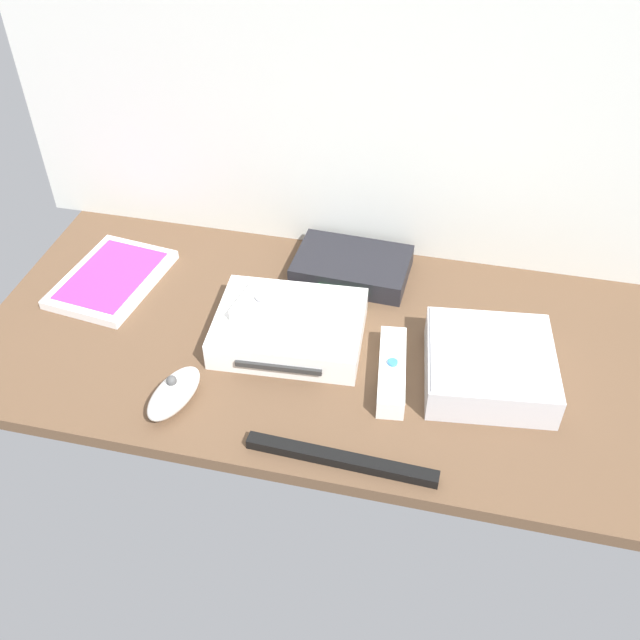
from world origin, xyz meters
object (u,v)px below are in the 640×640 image
object	(u,v)px
network_router	(352,266)
sensor_bar	(341,459)
game_console	(290,328)
remote_wand	(392,371)
game_case	(112,279)
mini_computer	(489,365)
remote_classic_pad	(287,312)
remote_nunchuk	(174,393)

from	to	relation	value
network_router	sensor_bar	size ratio (longest dim) A/B	0.77
game_console	sensor_bar	distance (cm)	23.41
remote_wand	game_case	bearing A→B (deg)	159.62
network_router	remote_wand	size ratio (longest dim) A/B	1.23
mini_computer	remote_wand	size ratio (longest dim) A/B	1.25
remote_wand	remote_classic_pad	distance (cm)	16.88
network_router	remote_nunchuk	xyz separation A→B (cm)	(-17.58, -32.50, 0.34)
mini_computer	sensor_bar	bearing A→B (deg)	-132.06
game_console	game_case	distance (cm)	31.78
game_case	mini_computer	bearing A→B (deg)	-0.49
network_router	game_console	bearing A→B (deg)	-106.66
game_case	sensor_bar	xyz separation A→B (cm)	(42.81, -26.72, -0.06)
game_console	game_case	xyz separation A→B (cm)	(-31.06, 6.53, -1.44)
mini_computer	remote_classic_pad	world-z (taller)	remote_classic_pad
remote_nunchuk	remote_classic_pad	xyz separation A→B (cm)	(11.47, 15.31, 3.37)
remote_classic_pad	remote_nunchuk	bearing A→B (deg)	-116.57
remote_classic_pad	remote_wand	bearing A→B (deg)	-5.56
remote_wand	sensor_bar	world-z (taller)	remote_wand
network_router	remote_nunchuk	size ratio (longest dim) A/B	1.72
game_case	remote_classic_pad	size ratio (longest dim) A/B	1.32
remote_classic_pad	sensor_bar	world-z (taller)	remote_classic_pad
network_router	remote_wand	world-z (taller)	same
game_console	network_router	xyz separation A→B (cm)	(5.95, 16.97, -0.50)
remote_classic_pad	game_case	bearing A→B (deg)	177.93
game_console	sensor_bar	world-z (taller)	game_console
game_console	network_router	distance (cm)	17.99
mini_computer	remote_classic_pad	xyz separation A→B (cm)	(-28.62, 1.46, 2.77)
mini_computer	remote_nunchuk	size ratio (longest dim) A/B	1.75
network_router	mini_computer	bearing A→B (deg)	-37.00
remote_wand	mini_computer	bearing A→B (deg)	6.43
remote_nunchuk	sensor_bar	xyz separation A→B (cm)	(23.38, -4.66, -1.34)
game_case	remote_classic_pad	xyz separation A→B (cm)	(30.90, -6.76, 4.65)
mini_computer	remote_classic_pad	bearing A→B (deg)	177.09
remote_nunchuk	sensor_bar	world-z (taller)	remote_nunchuk
mini_computer	game_case	bearing A→B (deg)	172.14
sensor_bar	game_case	bearing A→B (deg)	150.08
network_router	remote_classic_pad	world-z (taller)	remote_classic_pad
network_router	remote_nunchuk	bearing A→B (deg)	-115.76
mini_computer	sensor_bar	distance (cm)	25.01
network_router	remote_classic_pad	bearing A→B (deg)	-106.92
game_case	game_console	bearing A→B (deg)	-4.51
remote_wand	sensor_bar	distance (cm)	15.99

